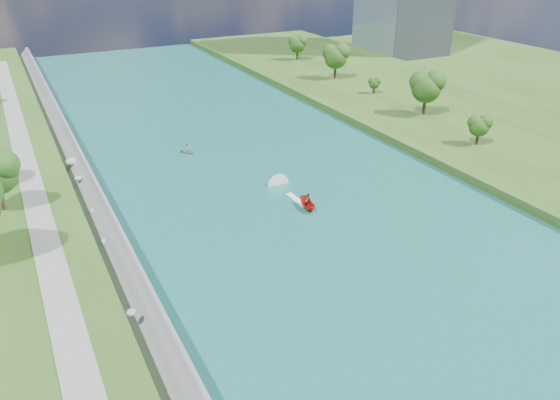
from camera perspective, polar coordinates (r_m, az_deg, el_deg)
ground at (r=66.75m, az=7.29°, el=-5.51°), size 260.00×260.00×0.00m
river_water at (r=81.86m, az=-0.50°, el=1.04°), size 55.00×240.00×0.10m
berm_east at (r=111.33m, az=23.03°, el=6.24°), size 44.00×240.00×1.50m
riprap_bank at (r=73.73m, az=-18.50°, el=-1.90°), size 4.36×236.00×4.17m
riverside_path at (r=73.24m, az=-23.86°, el=-1.52°), size 3.00×200.00×0.10m
trees_east at (r=100.98m, az=22.48°, el=7.91°), size 14.50×142.00×11.11m
motorboat at (r=77.52m, az=2.21°, el=0.07°), size 3.60×18.79×2.24m
raft at (r=97.15m, az=-9.67°, el=5.09°), size 3.04×3.22×1.69m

